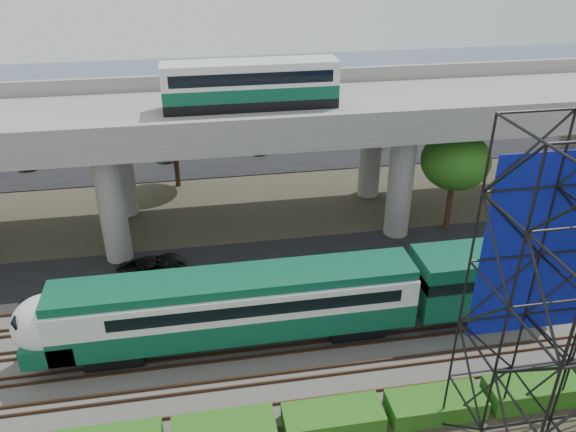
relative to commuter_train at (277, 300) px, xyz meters
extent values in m
plane|color=#474233|center=(0.62, -2.00, -2.88)|extent=(140.00, 140.00, 0.00)
cube|color=slate|center=(0.62, 0.00, -2.78)|extent=(90.00, 12.00, 0.20)
cube|color=black|center=(0.62, 8.50, -2.84)|extent=(90.00, 5.00, 0.08)
cube|color=black|center=(0.62, 32.00, -2.84)|extent=(90.00, 18.00, 0.08)
cube|color=#3E4F67|center=(0.62, 54.00, -2.87)|extent=(140.00, 40.00, 0.03)
cube|color=#472D1E|center=(0.62, -4.72, -2.60)|extent=(90.00, 0.08, 0.16)
cube|color=#472D1E|center=(0.62, -3.28, -2.60)|extent=(90.00, 0.08, 0.16)
cube|color=#472D1E|center=(0.62, -2.72, -2.60)|extent=(90.00, 0.08, 0.16)
cube|color=#472D1E|center=(0.62, -1.28, -2.60)|extent=(90.00, 0.08, 0.16)
cube|color=#472D1E|center=(0.62, -0.72, -2.60)|extent=(90.00, 0.08, 0.16)
cube|color=#472D1E|center=(0.62, 0.72, -2.60)|extent=(90.00, 0.08, 0.16)
cube|color=#472D1E|center=(0.62, 1.28, -2.60)|extent=(90.00, 0.08, 0.16)
cube|color=#472D1E|center=(0.62, 2.72, -2.60)|extent=(90.00, 0.08, 0.16)
cube|color=#472D1E|center=(0.62, 3.28, -2.60)|extent=(90.00, 0.08, 0.16)
cube|color=#472D1E|center=(0.62, 4.72, -2.60)|extent=(90.00, 0.08, 0.16)
cube|color=black|center=(-8.62, 0.00, -2.07)|extent=(3.00, 2.20, 0.90)
cube|color=black|center=(4.38, 0.00, -2.07)|extent=(3.00, 2.20, 0.90)
cube|color=#0A4932|center=(-2.12, 0.00, -0.92)|extent=(19.00, 3.00, 1.40)
cube|color=silver|center=(-2.12, 0.00, 0.53)|extent=(19.00, 3.00, 1.50)
cube|color=#0A4932|center=(-2.12, 0.00, 1.53)|extent=(19.00, 2.60, 0.50)
cube|color=black|center=(-1.12, 0.00, 0.58)|extent=(15.00, 3.06, 0.70)
ellipsoid|color=silver|center=(-11.62, 0.00, -0.02)|extent=(3.60, 3.00, 3.20)
cube|color=#0A4932|center=(-11.62, 0.00, -1.07)|extent=(2.60, 3.00, 1.10)
cube|color=black|center=(-12.72, 0.00, 0.48)|extent=(0.48, 2.00, 1.09)
cube|color=#0A4932|center=(11.88, 0.00, 0.08)|extent=(8.00, 3.00, 3.40)
cube|color=#9E9B93|center=(0.62, 14.00, 5.72)|extent=(80.00, 12.00, 1.20)
cube|color=#9E9B93|center=(0.62, 8.25, 6.87)|extent=(80.00, 0.50, 1.10)
cube|color=#9E9B93|center=(0.62, 19.75, 6.87)|extent=(80.00, 0.50, 1.10)
cylinder|color=#9E9B93|center=(-9.38, 10.50, 1.12)|extent=(1.80, 1.80, 8.00)
cylinder|color=#9E9B93|center=(-9.38, 17.50, 1.12)|extent=(1.80, 1.80, 8.00)
cube|color=#9E9B93|center=(-9.38, 14.00, 4.82)|extent=(2.40, 9.00, 0.60)
cylinder|color=#9E9B93|center=(10.62, 10.50, 1.12)|extent=(1.80, 1.80, 8.00)
cylinder|color=#9E9B93|center=(10.62, 17.50, 1.12)|extent=(1.80, 1.80, 8.00)
cube|color=#9E9B93|center=(10.62, 14.00, 4.82)|extent=(2.40, 9.00, 0.60)
cylinder|color=#9E9B93|center=(28.62, 17.50, 1.12)|extent=(1.80, 1.80, 8.00)
cube|color=black|center=(0.46, 14.00, 6.67)|extent=(12.00, 2.50, 0.70)
cube|color=#0A4932|center=(0.46, 14.00, 7.47)|extent=(12.00, 2.50, 0.90)
cube|color=silver|center=(0.46, 14.00, 8.57)|extent=(12.00, 2.50, 1.30)
cube|color=black|center=(0.46, 14.00, 8.62)|extent=(11.00, 2.56, 0.80)
cube|color=silver|center=(0.46, 14.00, 9.37)|extent=(12.00, 2.40, 0.30)
cube|color=#0D1790|center=(11.15, -6.95, 6.42)|extent=(8.10, 0.08, 8.25)
cube|color=#215914|center=(1.62, -6.30, -2.37)|extent=(4.60, 1.80, 1.03)
cube|color=#215914|center=(6.62, -6.30, -2.38)|extent=(4.60, 1.80, 1.01)
cube|color=#215914|center=(11.62, -6.30, -2.32)|extent=(4.60, 1.80, 1.12)
cylinder|color=#382314|center=(14.62, 10.50, -0.48)|extent=(0.44, 0.44, 4.80)
ellipsoid|color=#215914|center=(14.62, 10.50, 2.72)|extent=(4.94, 4.94, 4.18)
cylinder|color=#382314|center=(-5.38, 22.00, -0.48)|extent=(0.44, 0.44, 4.80)
ellipsoid|color=#215914|center=(-5.38, 22.00, 2.72)|extent=(4.94, 4.94, 4.18)
imported|color=black|center=(-7.07, 7.93, -2.18)|extent=(4.86, 3.30, 1.24)
imported|color=silver|center=(-19.13, 29.00, -2.19)|extent=(1.50, 3.63, 1.23)
imported|color=gray|center=(-12.68, 34.00, -2.17)|extent=(1.87, 3.97, 1.26)
imported|color=#929398|center=(-6.44, 29.00, -2.21)|extent=(2.01, 4.20, 1.18)
imported|color=white|center=(-1.11, 34.00, -2.23)|extent=(2.76, 4.41, 1.14)
imported|color=black|center=(2.47, 29.00, -2.26)|extent=(2.04, 3.43, 1.09)
imported|color=#94959B|center=(7.78, 34.00, -2.16)|extent=(1.82, 4.04, 1.29)
imported|color=silver|center=(14.41, 29.00, -2.18)|extent=(2.38, 4.49, 1.24)
imported|color=#B6BABF|center=(19.34, 34.00, -2.17)|extent=(2.52, 4.72, 1.26)
camera|label=1|loc=(-3.59, -24.08, 18.01)|focal=35.00mm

